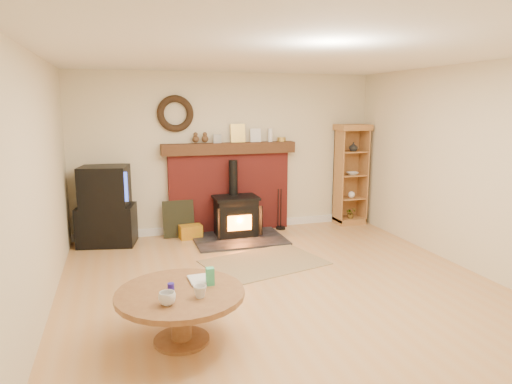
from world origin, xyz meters
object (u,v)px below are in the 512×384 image
object	(u,v)px
coffee_table	(181,301)
curio_cabinet	(350,174)
wood_stove	(236,218)
tv_unit	(106,207)

from	to	relation	value
coffee_table	curio_cabinet	bearing A→B (deg)	44.03
curio_cabinet	coffee_table	xyz separation A→B (m)	(-3.44, -3.33, -0.49)
curio_cabinet	wood_stove	bearing A→B (deg)	-172.47
wood_stove	coffee_table	distance (m)	3.31
tv_unit	curio_cabinet	xyz separation A→B (m)	(4.12, 0.08, 0.31)
wood_stove	curio_cabinet	xyz separation A→B (m)	(2.15, 0.28, 0.57)
coffee_table	tv_unit	bearing A→B (deg)	101.70
tv_unit	coffee_table	size ratio (longest dim) A/B	1.05
wood_stove	tv_unit	xyz separation A→B (m)	(-1.97, 0.20, 0.26)
wood_stove	tv_unit	world-z (taller)	wood_stove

